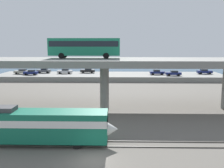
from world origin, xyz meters
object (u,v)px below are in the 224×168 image
at_px(parked_car_6, 88,70).
at_px(parked_car_7, 65,71).
at_px(parked_car_3, 31,72).
at_px(parked_car_0, 44,71).
at_px(parked_car_1, 157,72).
at_px(parked_car_5, 174,73).
at_px(train_locomotive, 38,125).
at_px(transit_bus_on_overpass, 85,46).
at_px(parked_car_2, 204,71).
at_px(parked_car_4, 22,71).

xyz_separation_m(parked_car_6, parked_car_7, (-6.84, -1.99, -0.00)).
distance_m(parked_car_3, parked_car_7, 10.02).
distance_m(parked_car_0, parked_car_7, 7.09).
bearing_deg(parked_car_1, parked_car_7, 176.18).
relative_size(parked_car_5, parked_car_7, 0.96).
height_order(train_locomotive, parked_car_5, train_locomotive).
bearing_deg(train_locomotive, parked_car_3, 109.43).
relative_size(train_locomotive, transit_bus_on_overpass, 1.48).
distance_m(train_locomotive, parked_car_2, 62.73).
xyz_separation_m(train_locomotive, transit_bus_on_overpass, (2.92, 17.39, 8.16)).
relative_size(parked_car_1, parked_car_2, 0.98).
relative_size(parked_car_4, parked_car_6, 1.01).
xyz_separation_m(train_locomotive, parked_car_5, (24.67, 47.63, 0.02)).
relative_size(parked_car_0, parked_car_3, 1.05).
xyz_separation_m(transit_bus_on_overpass, parked_car_4, (-23.52, 33.43, -8.13)).
height_order(transit_bus_on_overpass, parked_car_0, transit_bus_on_overpass).
bearing_deg(parked_car_3, parked_car_6, -161.37).
distance_m(train_locomotive, parked_car_5, 53.64).
relative_size(transit_bus_on_overpass, parked_car_3, 2.96).
distance_m(parked_car_0, parked_car_5, 39.77).
xyz_separation_m(parked_car_1, parked_car_3, (-37.40, -1.61, -0.00)).
relative_size(parked_car_5, parked_car_6, 0.97).
height_order(parked_car_3, parked_car_4, same).
bearing_deg(parked_car_6, parked_car_7, 16.24).
relative_size(train_locomotive, parked_car_4, 3.92).
bearing_deg(parked_car_1, train_locomotive, -112.03).
height_order(train_locomotive, parked_car_3, train_locomotive).
distance_m(transit_bus_on_overpass, parked_car_3, 37.91).
bearing_deg(parked_car_6, parked_car_4, 9.16).
height_order(parked_car_0, parked_car_5, same).
bearing_deg(parked_car_1, parked_car_4, 179.04).
bearing_deg(parked_car_4, parked_car_2, -178.71).
relative_size(transit_bus_on_overpass, parked_car_0, 2.83).
bearing_deg(parked_car_2, train_locomotive, -123.89).
height_order(parked_car_2, parked_car_7, same).
bearing_deg(parked_car_4, parked_car_0, -156.27).
height_order(parked_car_1, parked_car_3, same).
xyz_separation_m(parked_car_3, parked_car_7, (9.39, 3.48, 0.00)).
xyz_separation_m(parked_car_2, parked_car_3, (-52.10, -3.55, -0.00)).
relative_size(parked_car_0, parked_car_5, 0.97).
relative_size(parked_car_1, parked_car_6, 0.96).
height_order(transit_bus_on_overpass, parked_car_3, transit_bus_on_overpass).
distance_m(parked_car_5, parked_car_6, 26.33).
relative_size(train_locomotive, parked_car_7, 3.92).
bearing_deg(train_locomotive, transit_bus_on_overpass, 80.46).
distance_m(train_locomotive, parked_car_3, 51.46).
bearing_deg(parked_car_0, parked_car_1, 174.63).
relative_size(parked_car_3, parked_car_7, 0.89).
xyz_separation_m(parked_car_5, parked_car_7, (-32.40, 4.38, 0.00)).
bearing_deg(parked_car_1, parked_car_5, -29.75).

